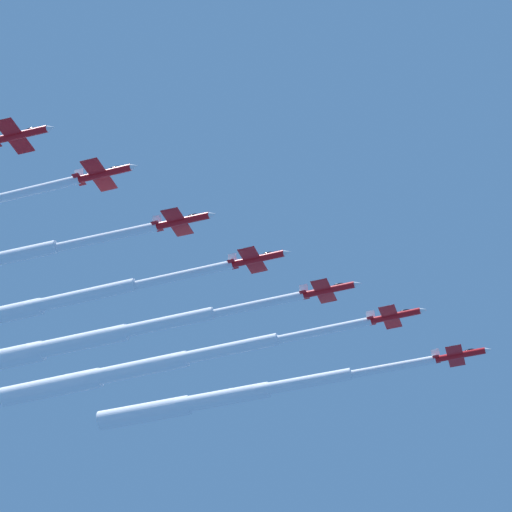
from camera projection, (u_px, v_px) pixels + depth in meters
name	position (u px, v px, depth m)	size (l,w,h in m)	color
jet_lead	(220.00, 399.00, 198.81)	(29.32, 67.07, 4.42)	red
jet_port_inner	(133.00, 370.00, 196.70)	(32.98, 72.42, 4.42)	red
jet_starboard_inner	(75.00, 343.00, 190.04)	(31.27, 68.92, 4.49)	red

